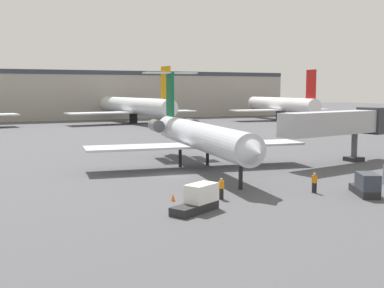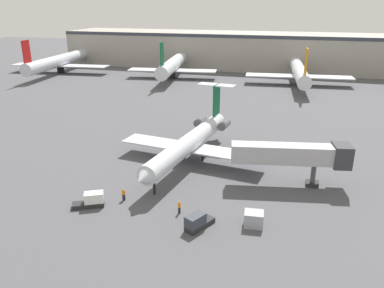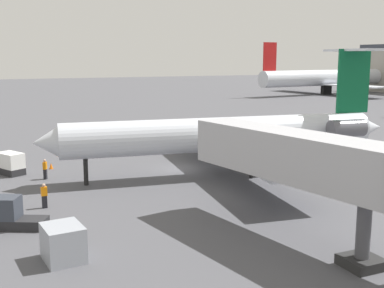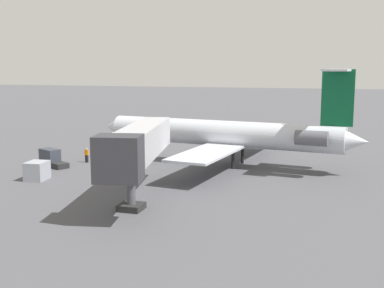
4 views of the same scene
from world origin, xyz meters
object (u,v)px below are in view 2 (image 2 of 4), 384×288
ground_crew_marshaller (124,194)px  parked_airliner_centre (299,72)px  traffic_cone_near (103,191)px  parked_airliner_west_end (59,61)px  baggage_tug_trailing (91,200)px  jet_bridge (298,155)px  parked_airliner_west_mid (172,65)px  baggage_tug_lead (197,222)px  ground_crew_loader (179,207)px  cargo_container_uld (254,219)px  regional_jet (191,141)px

ground_crew_marshaller → parked_airliner_centre: (20.30, 84.21, 3.44)m
traffic_cone_near → parked_airliner_west_end: size_ratio=0.01×
baggage_tug_trailing → parked_airliner_centre: 90.06m
jet_bridge → parked_airliner_west_mid: bearing=120.9°
jet_bridge → parked_airliner_west_mid: size_ratio=0.46×
baggage_tug_lead → parked_airliner_west_mid: 93.87m
jet_bridge → ground_crew_marshaller: bearing=-152.9°
parked_airliner_west_end → baggage_tug_lead: bearing=-48.4°
jet_bridge → baggage_tug_trailing: 28.72m
ground_crew_marshaller → baggage_tug_trailing: size_ratio=0.40×
ground_crew_marshaller → parked_airliner_west_mid: 86.86m
parked_airliner_west_mid → parked_airliner_centre: (42.26, 0.26, -0.19)m
traffic_cone_near → ground_crew_loader: bearing=-10.2°
baggage_tug_lead → traffic_cone_near: 15.63m
baggage_tug_lead → parked_airliner_west_end: (-76.80, 86.42, 3.57)m
baggage_tug_lead → baggage_tug_trailing: same height
cargo_container_uld → parked_airliner_west_end: 118.18m
baggage_tug_lead → baggage_tug_trailing: 14.48m
ground_crew_marshaller → parked_airliner_centre: parked_airliner_centre is taller
parked_airliner_west_end → parked_airliner_centre: 85.94m
parked_airliner_centre → regional_jet: bearing=-102.5°
ground_crew_marshaller → ground_crew_loader: bearing=-7.9°
traffic_cone_near → parked_airliner_west_mid: (-18.27, 82.97, 4.21)m
ground_crew_loader → parked_airliner_centre: bearing=81.9°
ground_crew_marshaller → parked_airliner_west_end: size_ratio=0.04×
ground_crew_loader → regional_jet: bearing=101.2°
jet_bridge → traffic_cone_near: size_ratio=30.37×
regional_jet → traffic_cone_near: (-8.64, -13.93, -3.36)m
baggage_tug_trailing → parked_airliner_centre: (23.55, 86.85, 3.46)m
cargo_container_uld → ground_crew_loader: bearing=178.1°
parked_airliner_west_end → parked_airliner_centre: parked_airliner_west_end is taller
jet_bridge → cargo_container_uld: bearing=-109.0°
jet_bridge → traffic_cone_near: jet_bridge is taller
baggage_tug_lead → ground_crew_marshaller: bearing=161.3°
parked_airliner_centre → traffic_cone_near: bearing=-106.1°
baggage_tug_lead → parked_airliner_west_mid: bearing=110.7°
baggage_tug_trailing → parked_airliner_west_mid: 88.67m
parked_airliner_centre → parked_airliner_west_mid: bearing=-179.7°
parked_airliner_west_end → parked_airliner_west_mid: 43.68m
ground_crew_marshaller → parked_airliner_centre: bearing=76.4°
parked_airliner_west_end → parked_airliner_centre: bearing=1.1°
ground_crew_marshaller → ground_crew_loader: same height
parked_airliner_west_mid → baggage_tug_trailing: bearing=-77.8°
baggage_tug_trailing → cargo_container_uld: 20.66m
baggage_tug_lead → parked_airliner_west_mid: (-33.14, 87.75, 3.65)m
baggage_tug_trailing → traffic_cone_near: bearing=96.9°
jet_bridge → baggage_tug_lead: (-10.51, -14.88, -3.80)m
jet_bridge → parked_airliner_west_end: parked_airliner_west_end is taller
traffic_cone_near → parked_airliner_west_mid: parked_airliner_west_mid is taller
cargo_container_uld → parked_airliner_west_end: size_ratio=0.05×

